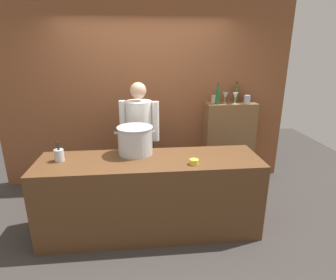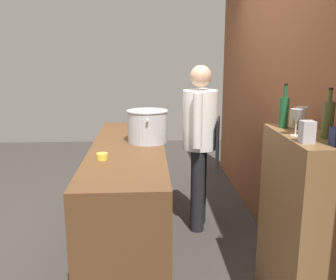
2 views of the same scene
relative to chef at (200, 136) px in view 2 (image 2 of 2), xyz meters
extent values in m
plane|color=#383330|center=(0.10, -0.71, -0.96)|extent=(8.00, 8.00, 0.00)
cube|color=brown|center=(0.10, 0.69, 0.54)|extent=(4.40, 0.10, 3.00)
cube|color=brown|center=(0.10, -0.71, -0.51)|extent=(2.47, 0.70, 0.90)
cube|color=brown|center=(1.39, 0.48, -0.33)|extent=(0.76, 0.32, 1.28)
cylinder|color=black|center=(0.10, -0.03, -0.54)|extent=(0.14, 0.14, 0.84)
cylinder|color=black|center=(-0.10, 0.02, -0.54)|extent=(0.14, 0.14, 0.84)
cylinder|color=white|center=(0.00, 0.00, 0.17)|extent=(0.34, 0.34, 0.58)
cube|color=black|center=(0.04, 0.17, -0.07)|extent=(0.30, 0.09, 0.52)
cylinder|color=white|center=(0.21, -0.06, 0.19)|extent=(0.09, 0.09, 0.52)
cylinder|color=white|center=(-0.21, 0.05, 0.19)|extent=(0.09, 0.09, 0.52)
sphere|color=tan|center=(0.00, 0.00, 0.59)|extent=(0.21, 0.21, 0.21)
cylinder|color=#B7BABF|center=(-0.05, -0.52, 0.09)|extent=(0.39, 0.39, 0.31)
cylinder|color=#B7BABF|center=(-0.05, -0.52, 0.25)|extent=(0.41, 0.41, 0.01)
cube|color=#B7BABF|center=(-0.27, -0.52, 0.19)|extent=(0.04, 0.02, 0.02)
cube|color=#B7BABF|center=(0.16, -0.52, 0.19)|extent=(0.04, 0.02, 0.02)
cylinder|color=#B7BABF|center=(-0.87, -0.66, 0.00)|extent=(0.10, 0.10, 0.13)
cylinder|color=#262626|center=(-0.87, -0.67, 0.06)|extent=(0.04, 0.02, 0.20)
cylinder|color=#262626|center=(-0.86, -0.66, 0.06)|extent=(0.02, 0.03, 0.20)
cylinder|color=yellow|center=(0.56, -0.90, -0.04)|extent=(0.10, 0.10, 0.06)
cylinder|color=#475123|center=(1.49, 0.55, 0.42)|extent=(0.07, 0.07, 0.22)
cylinder|color=#475123|center=(1.49, 0.55, 0.57)|extent=(0.02, 0.02, 0.07)
cylinder|color=black|center=(1.49, 0.55, 0.61)|extent=(0.03, 0.03, 0.01)
cylinder|color=#1E592D|center=(1.15, 0.40, 0.42)|extent=(0.06, 0.06, 0.21)
cylinder|color=#1E592D|center=(1.15, 0.40, 0.56)|extent=(0.02, 0.02, 0.08)
cylinder|color=black|center=(1.15, 0.40, 0.61)|extent=(0.03, 0.03, 0.01)
cylinder|color=silver|center=(1.41, 0.39, 0.32)|extent=(0.06, 0.06, 0.01)
cylinder|color=silver|center=(1.41, 0.39, 0.36)|extent=(0.01, 0.01, 0.07)
cone|color=silver|center=(1.41, 0.39, 0.44)|extent=(0.08, 0.08, 0.09)
cylinder|color=silver|center=(1.29, 0.47, 0.32)|extent=(0.06, 0.06, 0.01)
cylinder|color=silver|center=(1.29, 0.47, 0.35)|extent=(0.01, 0.01, 0.07)
cone|color=silver|center=(1.29, 0.47, 0.43)|extent=(0.08, 0.08, 0.09)
cube|color=beige|center=(1.14, 0.51, 0.37)|extent=(0.08, 0.08, 0.12)
cube|color=#B2B2B7|center=(1.60, 0.38, 0.38)|extent=(0.07, 0.07, 0.13)
camera|label=1|loc=(0.02, -3.56, 1.10)|focal=29.70mm
camera|label=2|loc=(3.63, -0.52, 0.82)|focal=40.31mm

